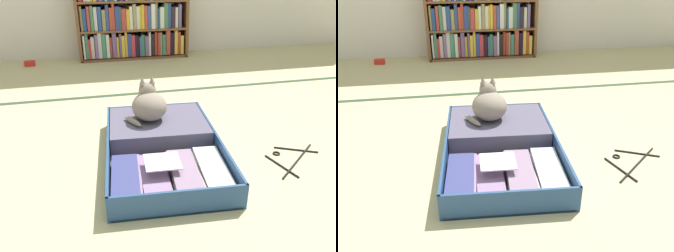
% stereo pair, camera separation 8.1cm
% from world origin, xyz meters
% --- Properties ---
extents(ground_plane, '(10.00, 10.00, 0.00)m').
position_xyz_m(ground_plane, '(0.00, 0.00, 0.00)').
color(ground_plane, '#C4B886').
extents(tatami_border, '(4.80, 0.05, 0.00)m').
position_xyz_m(tatami_border, '(0.00, 1.10, 0.00)').
color(tatami_border, '#324531').
rests_on(tatami_border, ground_plane).
extents(bookshelf, '(1.17, 0.26, 0.91)m').
position_xyz_m(bookshelf, '(0.07, 2.25, 0.44)').
color(bookshelf, brown).
rests_on(bookshelf, ground_plane).
extents(open_suitcase, '(0.65, 0.96, 0.13)m').
position_xyz_m(open_suitcase, '(-0.06, 0.15, 0.05)').
color(open_suitcase, navy).
rests_on(open_suitcase, ground_plane).
extents(black_cat, '(0.26, 0.23, 0.25)m').
position_xyz_m(black_cat, '(-0.09, 0.34, 0.21)').
color(black_cat, gray).
rests_on(black_cat, open_suitcase).
extents(clothes_hanger, '(0.34, 0.31, 0.01)m').
position_xyz_m(clothes_hanger, '(0.60, -0.07, 0.00)').
color(clothes_hanger, black).
rests_on(clothes_hanger, ground_plane).
extents(small_red_pouch, '(0.10, 0.07, 0.05)m').
position_xyz_m(small_red_pouch, '(-1.01, 2.15, 0.02)').
color(small_red_pouch, red).
rests_on(small_red_pouch, ground_plane).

